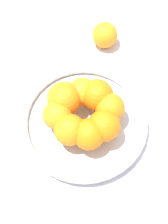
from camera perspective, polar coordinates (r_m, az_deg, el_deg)
name	(u,v)px	position (r m, az deg, el deg)	size (l,w,h in m)	color
ground_plane	(84,125)	(0.79, 0.00, -2.39)	(4.00, 4.00, 0.00)	silver
fruit_bowl	(84,122)	(0.77, 0.00, -1.81)	(0.31, 0.31, 0.04)	silver
orange_pile	(84,111)	(0.72, -0.03, 0.09)	(0.18, 0.19, 0.08)	orange
stray_orange	(105,35)	(0.90, 3.83, 13.87)	(0.07, 0.07, 0.07)	orange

